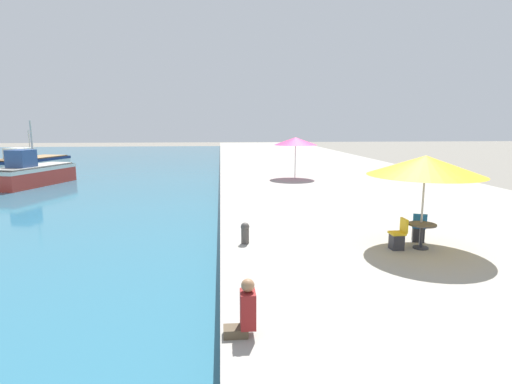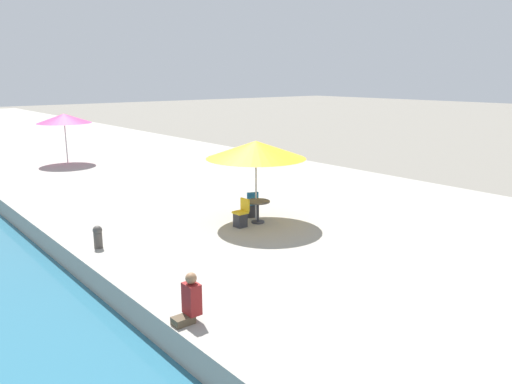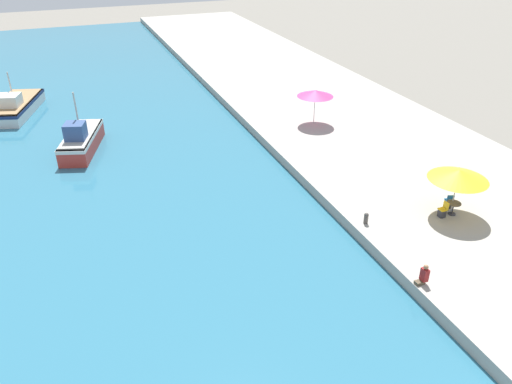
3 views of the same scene
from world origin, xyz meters
name	(u,v)px [view 1 (image 1 of 3)]	position (x,y,z in m)	size (l,w,h in m)	color
quay_promenade	(309,169)	(8.00, 37.00, 0.35)	(16.00, 90.00, 0.70)	#A39E93
fishing_boat_near	(34,173)	(-13.05, 30.84, 0.93)	(3.82, 6.57, 4.52)	red
fishing_boat_mid	(30,162)	(-17.99, 41.31, 0.78)	(5.03, 8.17, 3.73)	silver
cafe_umbrella_pink	(425,166)	(5.92, 12.75, 3.12)	(3.29, 3.29, 2.71)	#B7B7B7
cafe_umbrella_white	(295,141)	(5.05, 28.28, 3.18)	(2.92, 2.92, 2.74)	#B7B7B7
cafe_table	(422,231)	(5.85, 12.57, 1.24)	(0.80, 0.80, 0.74)	#333338
cafe_chair_left	(418,231)	(6.11, 13.24, 1.03)	(0.53, 0.55, 0.91)	#2D2D33
cafe_chair_right	(398,238)	(5.13, 12.55, 1.03)	(0.44, 0.41, 0.91)	#2D2D33
person_at_quay	(245,311)	(0.43, 8.14, 1.15)	(0.55, 0.36, 1.02)	brown
mooring_bollard	(245,232)	(0.76, 13.52, 1.05)	(0.26, 0.26, 0.65)	#4C4742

